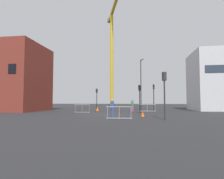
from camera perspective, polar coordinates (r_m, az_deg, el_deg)
name	(u,v)px	position (r m, az deg, el deg)	size (l,w,h in m)	color
ground	(106,114)	(21.72, -1.91, -7.48)	(160.00, 160.00, 0.00)	#28282B
brick_building	(15,78)	(33.05, -27.02, 3.05)	(8.44, 8.48, 10.11)	maroon
office_block	(221,81)	(36.03, 29.89, 2.21)	(9.10, 8.29, 9.58)	silver
construction_crane	(112,46)	(57.51, -0.05, 12.90)	(5.16, 14.53, 28.09)	gold
streetlamp_tall	(141,81)	(31.68, 8.76, 2.61)	(0.79, 1.67, 8.35)	#232326
traffic_light_median	(140,94)	(24.05, 8.29, -1.37)	(0.37, 0.37, 3.51)	black
traffic_light_island	(164,88)	(15.88, 15.43, 0.55)	(0.39, 0.33, 3.87)	#2D2D30
traffic_light_corner	(154,93)	(29.84, 12.38, -1.08)	(0.28, 0.39, 4.06)	black
traffic_light_verge	(97,95)	(34.06, -4.59, -1.78)	(0.39, 0.34, 3.72)	#232326
pedestrian_walking	(112,107)	(18.35, 0.09, -5.14)	(0.34, 0.34, 1.70)	#33519E
pedestrian_waiting	(132,105)	(27.87, 6.11, -4.54)	(0.34, 0.34, 1.70)	#D14C8C
safety_barrier_front	(147,108)	(27.62, 10.49, -5.39)	(2.42, 0.20, 1.08)	#B2B5BA
safety_barrier_rear	(119,113)	(15.99, 2.18, -6.91)	(2.17, 0.19, 1.08)	#9EA0A5
safety_barrier_right_run	(82,109)	(24.58, -8.94, -5.66)	(2.07, 0.16, 1.08)	gray
traffic_cone_striped	(97,109)	(28.53, -4.36, -5.88)	(0.66, 0.66, 0.67)	black
traffic_cone_orange	(143,115)	(18.48, 9.20, -7.42)	(0.51, 0.51, 0.52)	black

